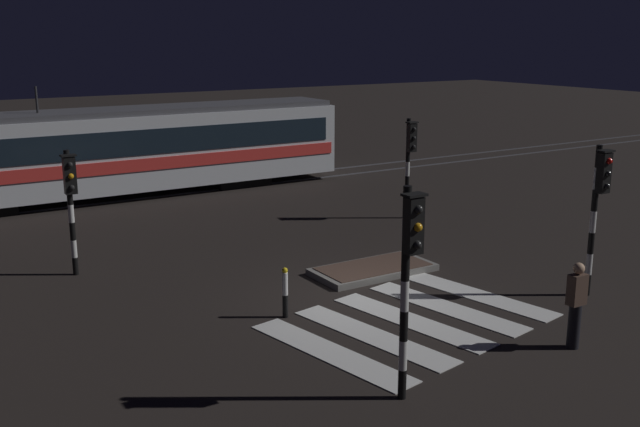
% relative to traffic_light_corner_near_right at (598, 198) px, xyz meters
% --- Properties ---
extents(ground_plane, '(120.00, 120.00, 0.00)m').
position_rel_traffic_light_corner_near_right_xyz_m(ground_plane, '(-4.48, 2.75, -2.31)').
color(ground_plane, black).
extents(rail_near, '(80.00, 0.12, 0.03)m').
position_rel_traffic_light_corner_near_right_xyz_m(rail_near, '(-4.48, 15.51, -2.29)').
color(rail_near, '#59595E').
rests_on(rail_near, ground).
extents(rail_far, '(80.00, 0.12, 0.03)m').
position_rel_traffic_light_corner_near_right_xyz_m(rail_far, '(-4.48, 16.95, -2.29)').
color(rail_far, '#59595E').
rests_on(rail_far, ground).
extents(crosswalk_zebra, '(6.03, 4.90, 0.02)m').
position_rel_traffic_light_corner_near_right_xyz_m(crosswalk_zebra, '(-4.48, 0.96, -2.30)').
color(crosswalk_zebra, silver).
rests_on(crosswalk_zebra, ground).
extents(traffic_island, '(3.09, 1.50, 0.18)m').
position_rel_traffic_light_corner_near_right_xyz_m(traffic_island, '(-3.24, 4.04, -2.22)').
color(traffic_island, slate).
rests_on(traffic_island, ground).
extents(traffic_light_corner_near_right, '(0.36, 0.42, 3.50)m').
position_rel_traffic_light_corner_near_right_xyz_m(traffic_light_corner_near_right, '(0.00, 0.00, 0.00)').
color(traffic_light_corner_near_right, black).
rests_on(traffic_light_corner_near_right, ground).
extents(traffic_light_corner_far_right, '(0.36, 0.42, 3.26)m').
position_rel_traffic_light_corner_near_right_xyz_m(traffic_light_corner_far_right, '(1.06, 8.06, -0.15)').
color(traffic_light_corner_far_right, black).
rests_on(traffic_light_corner_far_right, ground).
extents(traffic_light_kerb_mid_left, '(0.36, 0.42, 3.60)m').
position_rel_traffic_light_corner_near_right_xyz_m(traffic_light_kerb_mid_left, '(-6.73, -1.72, 0.06)').
color(traffic_light_kerb_mid_left, black).
rests_on(traffic_light_kerb_mid_left, ground).
extents(traffic_light_corner_far_left, '(0.36, 0.42, 3.16)m').
position_rel_traffic_light_corner_near_right_xyz_m(traffic_light_corner_far_left, '(-9.67, 7.75, -0.23)').
color(traffic_light_corner_far_left, black).
rests_on(traffic_light_corner_far_left, ground).
extents(tram, '(17.51, 2.58, 4.15)m').
position_rel_traffic_light_corner_near_right_xyz_m(tram, '(-6.00, 16.23, -0.56)').
color(tram, silver).
rests_on(tram, ground).
extents(pedestrian_waiting_at_kerb, '(0.36, 0.24, 1.71)m').
position_rel_traffic_light_corner_near_right_xyz_m(pedestrian_waiting_at_kerb, '(-2.68, -1.74, -1.43)').
color(pedestrian_waiting_at_kerb, black).
rests_on(pedestrian_waiting_at_kerb, ground).
extents(bollard_island_edge, '(0.12, 0.12, 1.11)m').
position_rel_traffic_light_corner_near_right_xyz_m(bollard_island_edge, '(-6.61, 2.55, -1.75)').
color(bollard_island_edge, black).
rests_on(bollard_island_edge, ground).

